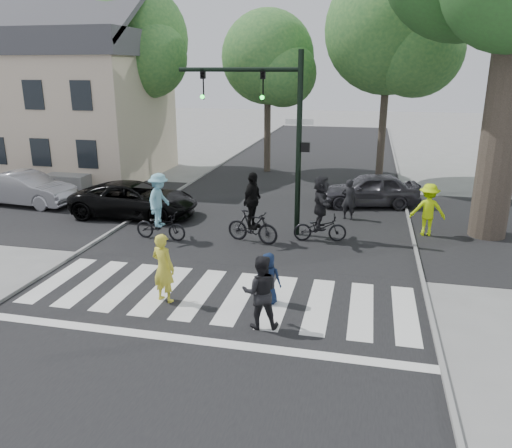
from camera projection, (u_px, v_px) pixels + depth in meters
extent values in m
plane|color=gray|center=(206.00, 314.00, 11.55)|extent=(120.00, 120.00, 0.00)
cube|color=black|center=(255.00, 243.00, 16.20)|extent=(10.00, 70.00, 0.01)
cube|color=black|center=(272.00, 217.00, 19.00)|extent=(70.00, 10.00, 0.01)
cube|color=gray|center=(113.00, 231.00, 17.26)|extent=(0.10, 70.00, 0.10)
cube|color=gray|center=(417.00, 254.00, 15.12)|extent=(0.10, 70.00, 0.10)
cube|color=silver|center=(59.00, 279.00, 13.43)|extent=(0.55, 3.00, 0.01)
cube|color=silver|center=(92.00, 282.00, 13.22)|extent=(0.55, 3.00, 0.01)
cube|color=silver|center=(127.00, 286.00, 13.01)|extent=(0.55, 3.00, 0.01)
cube|color=silver|center=(163.00, 289.00, 12.80)|extent=(0.55, 3.00, 0.01)
cube|color=silver|center=(200.00, 293.00, 12.58)|extent=(0.55, 3.00, 0.01)
cube|color=silver|center=(238.00, 297.00, 12.37)|extent=(0.55, 3.00, 0.01)
cube|color=silver|center=(278.00, 301.00, 12.16)|extent=(0.55, 3.00, 0.01)
cube|color=silver|center=(319.00, 305.00, 11.95)|extent=(0.55, 3.00, 0.01)
cube|color=silver|center=(361.00, 309.00, 11.74)|extent=(0.55, 3.00, 0.01)
cube|color=silver|center=(405.00, 314.00, 11.53)|extent=(0.55, 3.00, 0.01)
cube|color=silver|center=(188.00, 339.00, 10.43)|extent=(10.00, 0.30, 0.01)
cylinder|color=black|center=(299.00, 147.00, 16.18)|extent=(0.18, 0.18, 6.00)
cylinder|color=black|center=(238.00, 70.00, 15.88)|extent=(4.00, 0.14, 0.14)
imported|color=black|center=(263.00, 84.00, 15.85)|extent=(0.16, 0.20, 1.00)
sphere|color=#19E533|center=(262.00, 97.00, 15.86)|extent=(0.14, 0.14, 0.14)
imported|color=black|center=(203.00, 84.00, 16.27)|extent=(0.16, 0.20, 1.00)
sphere|color=#19E533|center=(202.00, 97.00, 16.28)|extent=(0.14, 0.14, 0.14)
cube|color=black|center=(306.00, 147.00, 16.13)|extent=(0.28, 0.18, 0.30)
cube|color=#FF660C|center=(309.00, 147.00, 16.11)|extent=(0.02, 0.14, 0.20)
cube|color=white|center=(299.00, 122.00, 15.94)|extent=(0.90, 0.04, 0.18)
cylinder|color=brown|center=(501.00, 132.00, 15.91)|extent=(1.20, 1.20, 7.00)
cylinder|color=brown|center=(61.00, 113.00, 28.70)|extent=(0.36, 0.36, 5.95)
sphere|color=#2C6832|center=(54.00, 51.00, 27.69)|extent=(5.20, 5.20, 5.20)
sphere|color=#2C6832|center=(65.00, 67.00, 27.00)|extent=(3.64, 3.64, 3.64)
cylinder|color=brown|center=(137.00, 111.00, 27.11)|extent=(0.36, 0.36, 6.44)
sphere|color=#2C6832|center=(132.00, 39.00, 26.01)|extent=(5.80, 5.80, 5.80)
sphere|color=#2C6832|center=(147.00, 57.00, 25.23)|extent=(4.06, 4.06, 4.06)
cylinder|color=brown|center=(267.00, 120.00, 26.78)|extent=(0.36, 0.36, 5.60)
sphere|color=#2C6832|center=(268.00, 57.00, 25.83)|extent=(4.80, 4.80, 4.80)
sphere|color=#2C6832|center=(283.00, 73.00, 25.19)|extent=(3.36, 3.36, 3.36)
cylinder|color=brown|center=(383.00, 113.00, 24.14)|extent=(0.36, 0.36, 6.72)
sphere|color=#2C6832|center=(390.00, 28.00, 22.99)|extent=(6.00, 6.00, 6.00)
sphere|color=#2C6832|center=(416.00, 50.00, 22.19)|extent=(4.20, 4.20, 4.20)
cube|color=beige|center=(79.00, 117.00, 26.12)|extent=(8.00, 7.00, 6.00)
cube|color=#47474C|center=(72.00, 44.00, 25.05)|extent=(8.40, 7.40, 1.20)
cube|color=#47474C|center=(47.00, 19.00, 23.03)|extent=(8.40, 3.69, 2.44)
cube|color=#47474C|center=(89.00, 26.00, 26.47)|extent=(8.40, 3.69, 2.44)
cube|color=black|center=(41.00, 152.00, 23.23)|extent=(1.00, 0.06, 1.30)
cube|color=black|center=(33.00, 95.00, 22.46)|extent=(1.00, 0.06, 1.30)
cube|color=black|center=(87.00, 154.00, 22.72)|extent=(1.00, 0.06, 1.30)
cube|color=black|center=(81.00, 95.00, 21.95)|extent=(1.00, 0.06, 1.30)
cube|color=gray|center=(69.00, 182.00, 23.04)|extent=(2.00, 1.20, 0.80)
imported|color=yellow|center=(163.00, 268.00, 11.94)|extent=(0.73, 0.59, 1.72)
imported|color=#0F1B37|center=(268.00, 278.00, 11.90)|extent=(0.65, 0.44, 1.27)
imported|color=black|center=(260.00, 292.00, 10.73)|extent=(0.93, 0.79, 1.66)
imported|color=black|center=(161.00, 226.00, 16.46)|extent=(1.79, 0.72, 0.92)
imported|color=#75B8CD|center=(159.00, 200.00, 16.20)|extent=(0.73, 1.18, 1.77)
imported|color=black|center=(252.00, 227.00, 16.16)|extent=(1.84, 0.87, 1.07)
imported|color=black|center=(252.00, 201.00, 15.90)|extent=(0.67, 1.15, 1.84)
imported|color=black|center=(320.00, 228.00, 16.31)|extent=(1.80, 0.88, 0.90)
imported|color=black|center=(321.00, 202.00, 16.05)|extent=(0.78, 1.67, 1.73)
imported|color=black|center=(135.00, 200.00, 18.98)|extent=(4.82, 2.33, 1.32)
imported|color=#A6A5AA|center=(26.00, 189.00, 20.59)|extent=(4.29, 1.78, 1.38)
imported|color=#3B3940|center=(369.00, 190.00, 20.45)|extent=(4.27, 2.44, 1.37)
imported|color=#CEFF0B|center=(428.00, 210.00, 16.75)|extent=(1.17, 0.69, 1.79)
imported|color=black|center=(349.00, 199.00, 18.60)|extent=(0.62, 0.46, 1.54)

